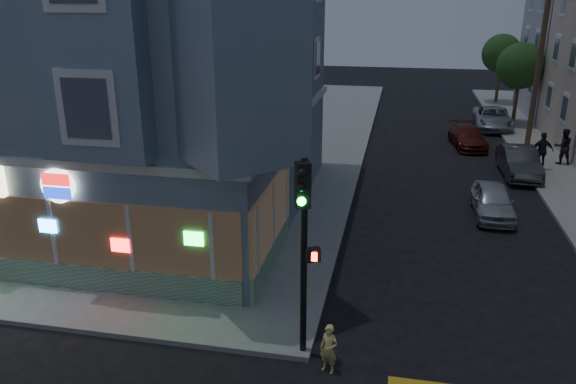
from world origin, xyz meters
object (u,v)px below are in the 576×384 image
(parked_car_a, at_px, (493,201))
(traffic_signal, at_px, (304,228))
(running_child, at_px, (329,349))
(pedestrian_b, at_px, (542,151))
(parked_car_c, at_px, (468,137))
(street_tree_far, at_px, (502,54))
(parked_car_b, at_px, (519,162))
(utility_pole, at_px, (539,63))
(street_tree_near, at_px, (520,66))
(pedestrian_a, at_px, (563,146))
(parked_car_d, at_px, (493,118))

(parked_car_a, distance_m, traffic_signal, 12.46)
(running_child, xyz_separation_m, pedestrian_b, (8.24, 17.59, 0.46))
(pedestrian_b, xyz_separation_m, parked_car_c, (-3.08, 4.28, -0.49))
(pedestrian_b, bearing_deg, running_child, 57.16)
(street_tree_far, distance_m, parked_car_a, 25.63)
(parked_car_b, height_order, traffic_signal, traffic_signal)
(running_child, distance_m, parked_car_b, 18.09)
(utility_pole, xyz_separation_m, street_tree_near, (0.20, 6.00, -0.86))
(pedestrian_b, xyz_separation_m, parked_car_a, (-3.14, -6.55, -0.45))
(pedestrian_b, height_order, traffic_signal, traffic_signal)
(street_tree_far, relative_size, running_child, 4.31)
(parked_car_a, bearing_deg, traffic_signal, -118.36)
(street_tree_near, height_order, parked_car_b, street_tree_near)
(pedestrian_b, relative_size, parked_car_c, 0.46)
(street_tree_near, distance_m, traffic_signal, 29.37)
(parked_car_b, bearing_deg, pedestrian_a, 39.99)
(parked_car_d, bearing_deg, running_child, -103.74)
(running_child, distance_m, parked_car_d, 28.01)
(pedestrian_b, bearing_deg, pedestrian_a, -143.35)
(street_tree_near, xyz_separation_m, parked_car_a, (-3.60, -17.16, -3.31))
(utility_pole, relative_size, street_tree_near, 1.70)
(pedestrian_a, distance_m, traffic_signal, 21.21)
(street_tree_far, relative_size, traffic_signal, 1.08)
(pedestrian_a, xyz_separation_m, traffic_signal, (-10.18, -18.45, 2.40))
(running_child, bearing_deg, parked_car_d, 96.61)
(utility_pole, distance_m, street_tree_far, 14.03)
(street_tree_near, height_order, pedestrian_a, street_tree_near)
(parked_car_c, relative_size, traffic_signal, 0.83)
(street_tree_far, distance_m, parked_car_d, 9.81)
(utility_pole, bearing_deg, parked_car_c, -174.31)
(pedestrian_a, bearing_deg, pedestrian_b, 37.69)
(running_child, height_order, traffic_signal, traffic_signal)
(parked_car_b, bearing_deg, parked_car_c, 108.56)
(pedestrian_b, height_order, parked_car_c, pedestrian_b)
(traffic_signal, bearing_deg, street_tree_far, 51.13)
(parked_car_d, bearing_deg, parked_car_c, -110.29)
(street_tree_near, height_order, street_tree_far, same)
(street_tree_far, height_order, running_child, street_tree_far)
(pedestrian_b, bearing_deg, street_tree_far, -99.18)
(pedestrian_a, bearing_deg, parked_car_a, 53.83)
(pedestrian_a, xyz_separation_m, parked_car_d, (-2.30, 8.24, -0.37))
(street_tree_far, height_order, parked_car_a, street_tree_far)
(parked_car_c, bearing_deg, running_child, -110.77)
(pedestrian_b, bearing_deg, parked_car_a, 56.68)
(street_tree_far, bearing_deg, pedestrian_b, -91.43)
(utility_pole, distance_m, parked_car_a, 12.39)
(pedestrian_a, height_order, parked_car_b, pedestrian_a)
(street_tree_near, height_order, traffic_signal, street_tree_near)
(traffic_signal, bearing_deg, parked_car_c, 50.61)
(parked_car_a, xyz_separation_m, parked_car_d, (2.10, 16.03, 0.06))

